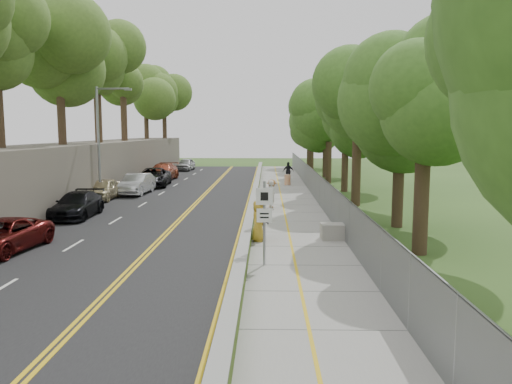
% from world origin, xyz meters
% --- Properties ---
extents(ground, '(140.00, 140.00, 0.00)m').
position_xyz_m(ground, '(0.00, 0.00, 0.00)').
color(ground, '#33511E').
rests_on(ground, ground).
extents(road, '(11.20, 66.00, 0.04)m').
position_xyz_m(road, '(-5.40, 15.00, 0.02)').
color(road, black).
rests_on(road, ground).
extents(sidewalk, '(4.20, 66.00, 0.05)m').
position_xyz_m(sidewalk, '(2.55, 15.00, 0.03)').
color(sidewalk, gray).
rests_on(sidewalk, ground).
extents(jersey_barrier, '(0.42, 66.00, 0.60)m').
position_xyz_m(jersey_barrier, '(0.25, 15.00, 0.30)').
color(jersey_barrier, '#84D418').
rests_on(jersey_barrier, ground).
extents(rock_embankment, '(5.00, 66.00, 4.00)m').
position_xyz_m(rock_embankment, '(-13.50, 15.00, 2.00)').
color(rock_embankment, '#595147').
rests_on(rock_embankment, ground).
extents(chainlink_fence, '(0.04, 66.00, 2.00)m').
position_xyz_m(chainlink_fence, '(4.65, 15.00, 1.00)').
color(chainlink_fence, slate).
rests_on(chainlink_fence, ground).
extents(trees_embankment, '(6.40, 66.00, 13.00)m').
position_xyz_m(trees_embankment, '(-13.00, 15.00, 10.50)').
color(trees_embankment, '#557B2B').
rests_on(trees_embankment, rock_embankment).
extents(trees_fenceside, '(7.00, 66.00, 14.00)m').
position_xyz_m(trees_fenceside, '(7.00, 15.00, 7.00)').
color(trees_fenceside, '#487929').
rests_on(trees_fenceside, ground).
extents(streetlight, '(2.52, 0.22, 8.00)m').
position_xyz_m(streetlight, '(-10.46, 14.00, 4.64)').
color(streetlight, gray).
rests_on(streetlight, ground).
extents(signpost, '(0.62, 0.09, 3.10)m').
position_xyz_m(signpost, '(1.05, -3.02, 1.96)').
color(signpost, gray).
rests_on(signpost, sidewalk).
extents(construction_barrel, '(0.57, 0.57, 0.93)m').
position_xyz_m(construction_barrel, '(3.00, 24.32, 0.52)').
color(construction_barrel, '#D14A00').
rests_on(construction_barrel, sidewalk).
extents(concrete_block, '(1.11, 0.85, 0.72)m').
position_xyz_m(concrete_block, '(4.14, 1.43, 0.41)').
color(concrete_block, gray).
rests_on(concrete_block, sidewalk).
extents(car_2, '(2.70, 5.02, 1.34)m').
position_xyz_m(car_2, '(-9.62, -1.23, 0.71)').
color(car_2, '#581110').
rests_on(car_2, road).
extents(car_3, '(2.12, 4.99, 1.44)m').
position_xyz_m(car_3, '(-9.70, 7.02, 0.76)').
color(car_3, black).
rests_on(car_3, road).
extents(car_4, '(1.89, 4.48, 1.51)m').
position_xyz_m(car_4, '(-10.60, 14.35, 0.80)').
color(car_4, '#C4B68B').
rests_on(car_4, road).
extents(car_5, '(1.94, 4.92, 1.59)m').
position_xyz_m(car_5, '(-9.00, 17.42, 0.84)').
color(car_5, silver).
rests_on(car_5, road).
extents(car_6, '(3.12, 6.03, 1.62)m').
position_xyz_m(car_6, '(-9.00, 23.04, 0.85)').
color(car_6, black).
rests_on(car_6, road).
extents(car_7, '(2.57, 5.84, 1.67)m').
position_xyz_m(car_7, '(-9.29, 28.59, 0.87)').
color(car_7, '#974128').
rests_on(car_7, road).
extents(car_8, '(2.07, 4.55, 1.51)m').
position_xyz_m(car_8, '(-9.00, 40.94, 0.80)').
color(car_8, '#B4B3B7').
rests_on(car_8, road).
extents(painter_0, '(0.85, 1.04, 1.84)m').
position_xyz_m(painter_0, '(0.75, 1.00, 0.97)').
color(painter_0, gold).
rests_on(painter_0, sidewalk).
extents(painter_1, '(0.53, 0.73, 1.85)m').
position_xyz_m(painter_1, '(1.45, 9.91, 0.97)').
color(painter_1, silver).
rests_on(painter_1, sidewalk).
extents(painter_2, '(0.65, 0.80, 1.54)m').
position_xyz_m(painter_2, '(0.93, 1.60, 0.82)').
color(painter_2, black).
rests_on(painter_2, sidewalk).
extents(painter_3, '(0.72, 1.19, 1.80)m').
position_xyz_m(painter_3, '(1.45, 10.87, 0.95)').
color(painter_3, brown).
rests_on(painter_3, sidewalk).
extents(person_far, '(1.10, 0.46, 1.88)m').
position_xyz_m(person_far, '(3.23, 27.82, 0.99)').
color(person_far, black).
rests_on(person_far, sidewalk).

